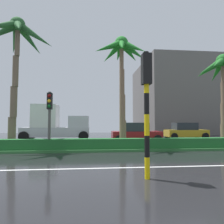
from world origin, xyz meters
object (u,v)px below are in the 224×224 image
at_px(box_truck_lead, 56,124).
at_px(traffic_signal_foreground, 146,91).
at_px(car_in_traffic_second, 136,133).
at_px(palm_tree_centre_right, 223,71).
at_px(car_in_traffic_third, 185,131).
at_px(palm_tree_centre_left, 16,44).
at_px(palm_tree_centre, 122,56).
at_px(traffic_signal_median_right, 50,110).

bearing_deg(box_truck_lead, traffic_signal_foreground, -69.82).
height_order(box_truck_lead, car_in_traffic_second, box_truck_lead).
distance_m(palm_tree_centre_right, car_in_traffic_third, 8.82).
height_order(palm_tree_centre_left, palm_tree_centre, palm_tree_centre_left).
xyz_separation_m(palm_tree_centre_right, traffic_signal_median_right, (-11.63, -1.15, -2.84)).
height_order(box_truck_lead, car_in_traffic_third, box_truck_lead).
relative_size(palm_tree_centre_right, car_in_traffic_third, 1.49).
height_order(palm_tree_centre_left, traffic_signal_median_right, palm_tree_centre_left).
relative_size(palm_tree_centre_left, box_truck_lead, 1.28).
bearing_deg(car_in_traffic_third, palm_tree_centre, -136.84).
height_order(traffic_signal_median_right, car_in_traffic_second, traffic_signal_median_right).
xyz_separation_m(box_truck_lead, car_in_traffic_third, (13.48, 0.40, -0.72)).
bearing_deg(car_in_traffic_second, traffic_signal_median_right, -138.51).
distance_m(traffic_signal_median_right, car_in_traffic_second, 8.59).
bearing_deg(car_in_traffic_second, traffic_signal_foreground, -100.60).
height_order(palm_tree_centre_left, traffic_signal_foreground, palm_tree_centre_left).
bearing_deg(car_in_traffic_second, palm_tree_centre_right, -39.85).
bearing_deg(traffic_signal_foreground, palm_tree_centre_right, -136.43).
bearing_deg(palm_tree_centre_right, car_in_traffic_second, 140.15).
xyz_separation_m(traffic_signal_foreground, car_in_traffic_third, (8.23, 14.67, -1.88)).
bearing_deg(box_truck_lead, palm_tree_centre_left, -98.82).
distance_m(palm_tree_centre_left, palm_tree_centre, 6.71).
relative_size(traffic_signal_median_right, traffic_signal_foreground, 0.86).
relative_size(traffic_signal_median_right, car_in_traffic_second, 0.78).
bearing_deg(palm_tree_centre, box_truck_lead, 128.03).
bearing_deg(traffic_signal_median_right, traffic_signal_foreground, -55.12).
distance_m(palm_tree_centre, box_truck_lead, 10.09).
height_order(palm_tree_centre, box_truck_lead, palm_tree_centre).
relative_size(palm_tree_centre_right, box_truck_lead, 1.00).
relative_size(palm_tree_centre_left, palm_tree_centre, 1.10).
bearing_deg(palm_tree_centre, traffic_signal_foreground, -92.20).
bearing_deg(palm_tree_centre_left, traffic_signal_median_right, -20.55).
bearing_deg(box_truck_lead, palm_tree_centre_right, -29.38).
xyz_separation_m(palm_tree_centre_left, car_in_traffic_third, (14.64, 7.87, -5.81)).
xyz_separation_m(palm_tree_centre_left, palm_tree_centre_right, (13.88, 0.31, -1.32)).
bearing_deg(palm_tree_centre_left, traffic_signal_foreground, -46.73).
distance_m(palm_tree_centre_right, car_in_traffic_second, 8.25).
height_order(traffic_signal_foreground, car_in_traffic_third, traffic_signal_foreground).
bearing_deg(palm_tree_centre, palm_tree_centre_left, -176.53).
bearing_deg(palm_tree_centre_right, car_in_traffic_third, 84.25).
relative_size(palm_tree_centre_left, traffic_signal_foreground, 2.08).
bearing_deg(car_in_traffic_third, box_truck_lead, -178.29).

